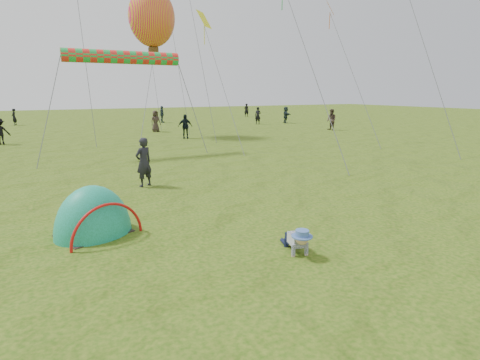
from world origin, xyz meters
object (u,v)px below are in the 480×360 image
crawling_toddler (298,239)px  popup_tent (94,234)px  standing_adult (144,162)px  balloon_kite (152,21)px

crawling_toddler → popup_tent: 4.66m
standing_adult → balloon_kite: balloon_kite is taller
popup_tent → standing_adult: standing_adult is taller
balloon_kite → popup_tent: bearing=-109.7°
popup_tent → balloon_kite: 21.45m
crawling_toddler → balloon_kite: bearing=95.6°
standing_adult → balloon_kite: bearing=-130.6°
popup_tent → standing_adult: bearing=40.7°
popup_tent → balloon_kite: bearing=49.7°
balloon_kite → standing_adult: bearing=-107.2°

